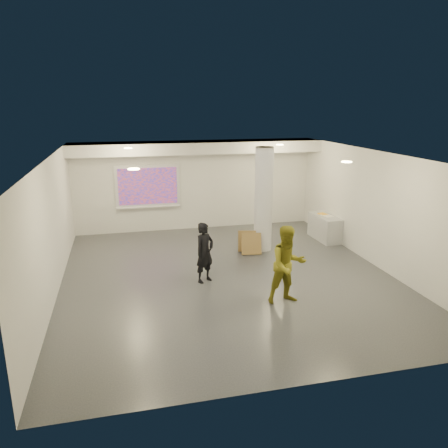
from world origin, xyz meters
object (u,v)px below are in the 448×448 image
object	(u,v)px
projection_screen	(148,187)
man	(288,265)
credenza	(325,228)
column	(263,200)
woman	(205,253)

from	to	relation	value
projection_screen	man	bearing A→B (deg)	-67.90
projection_screen	credenza	world-z (taller)	projection_screen
credenza	man	distance (m)	4.88
column	credenza	distance (m)	2.53
projection_screen	woman	bearing A→B (deg)	-77.85
projection_screen	credenza	size ratio (longest dim) A/B	1.59
man	credenza	bearing A→B (deg)	49.93
projection_screen	column	bearing A→B (deg)	-40.56
projection_screen	man	size ratio (longest dim) A/B	1.23
column	projection_screen	world-z (taller)	column
column	man	bearing A→B (deg)	-99.85
man	column	bearing A→B (deg)	75.64
credenza	man	bearing A→B (deg)	-127.58
projection_screen	credenza	distance (m)	5.86
credenza	column	bearing A→B (deg)	-170.21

